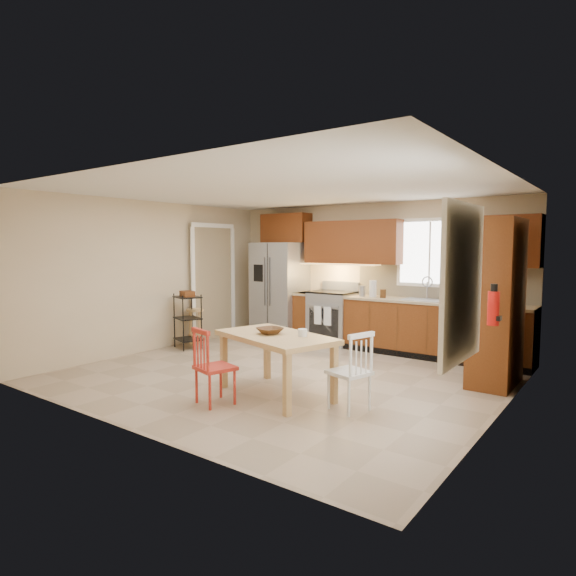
# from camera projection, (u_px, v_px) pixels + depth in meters

# --- Properties ---
(floor) EXTENTS (5.50, 5.50, 0.00)m
(floor) POSITION_uv_depth(u_px,v_px,m) (285.00, 374.00, 6.60)
(floor) COLOR gray
(floor) RESTS_ON ground
(ceiling) EXTENTS (5.50, 5.00, 0.02)m
(ceiling) POSITION_uv_depth(u_px,v_px,m) (285.00, 190.00, 6.38)
(ceiling) COLOR silver
(ceiling) RESTS_ON ground
(wall_back) EXTENTS (5.50, 0.02, 2.50)m
(wall_back) POSITION_uv_depth(u_px,v_px,m) (369.00, 275.00, 8.50)
(wall_back) COLOR #CCB793
(wall_back) RESTS_ON ground
(wall_front) EXTENTS (5.50, 0.02, 2.50)m
(wall_front) POSITION_uv_depth(u_px,v_px,m) (125.00, 301.00, 4.48)
(wall_front) COLOR #CCB793
(wall_front) RESTS_ON ground
(wall_left) EXTENTS (0.02, 5.00, 2.50)m
(wall_left) POSITION_uv_depth(u_px,v_px,m) (154.00, 276.00, 8.10)
(wall_left) COLOR #CCB793
(wall_left) RESTS_ON ground
(wall_right) EXTENTS (0.02, 5.00, 2.50)m
(wall_right) POSITION_uv_depth(u_px,v_px,m) (503.00, 296.00, 4.87)
(wall_right) COLOR #CCB793
(wall_right) RESTS_ON ground
(refrigerator) EXTENTS (0.92, 0.75, 1.82)m
(refrigerator) POSITION_uv_depth(u_px,v_px,m) (280.00, 290.00, 9.22)
(refrigerator) COLOR gray
(refrigerator) RESTS_ON floor
(range_stove) EXTENTS (0.76, 0.63, 0.92)m
(range_stove) POSITION_uv_depth(u_px,v_px,m) (333.00, 318.00, 8.64)
(range_stove) COLOR gray
(range_stove) RESTS_ON floor
(base_cabinet_narrow) EXTENTS (0.30, 0.60, 0.90)m
(base_cabinet_narrow) POSITION_uv_depth(u_px,v_px,m) (308.00, 316.00, 8.97)
(base_cabinet_narrow) COLOR #642F12
(base_cabinet_narrow) RESTS_ON floor
(base_cabinet_run) EXTENTS (2.92, 0.60, 0.90)m
(base_cabinet_run) POSITION_uv_depth(u_px,v_px,m) (434.00, 329.00, 7.57)
(base_cabinet_run) COLOR #642F12
(base_cabinet_run) RESTS_ON floor
(dishwasher) EXTENTS (0.60, 0.02, 0.78)m
(dishwasher) POSITION_uv_depth(u_px,v_px,m) (465.00, 336.00, 7.00)
(dishwasher) COLOR black
(dishwasher) RESTS_ON floor
(backsplash) EXTENTS (2.92, 0.03, 0.55)m
(backsplash) POSITION_uv_depth(u_px,v_px,m) (441.00, 282.00, 7.73)
(backsplash) COLOR beige
(backsplash) RESTS_ON wall_back
(upper_over_fridge) EXTENTS (1.00, 0.35, 0.55)m
(upper_over_fridge) POSITION_uv_depth(u_px,v_px,m) (286.00, 228.00, 9.28)
(upper_over_fridge) COLOR #622A10
(upper_over_fridge) RESTS_ON wall_back
(upper_left_block) EXTENTS (1.80, 0.35, 0.75)m
(upper_left_block) POSITION_uv_depth(u_px,v_px,m) (352.00, 242.00, 8.45)
(upper_left_block) COLOR #622A10
(upper_left_block) RESTS_ON wall_back
(upper_right_block) EXTENTS (1.00, 0.35, 0.75)m
(upper_right_block) POSITION_uv_depth(u_px,v_px,m) (504.00, 241.00, 6.98)
(upper_right_block) COLOR #622A10
(upper_right_block) RESTS_ON wall_back
(window_back) EXTENTS (1.12, 0.04, 1.12)m
(window_back) POSITION_uv_depth(u_px,v_px,m) (430.00, 253.00, 7.80)
(window_back) COLOR white
(window_back) RESTS_ON wall_back
(sink) EXTENTS (0.62, 0.46, 0.16)m
(sink) POSITION_uv_depth(u_px,v_px,m) (423.00, 303.00, 7.64)
(sink) COLOR gray
(sink) RESTS_ON base_cabinet_run
(undercab_glow) EXTENTS (1.60, 0.30, 0.01)m
(undercab_glow) POSITION_uv_depth(u_px,v_px,m) (336.00, 264.00, 8.64)
(undercab_glow) COLOR #FFBF66
(undercab_glow) RESTS_ON wall_back
(soap_bottle) EXTENTS (0.09, 0.09, 0.19)m
(soap_bottle) POSITION_uv_depth(u_px,v_px,m) (445.00, 296.00, 7.33)
(soap_bottle) COLOR red
(soap_bottle) RESTS_ON base_cabinet_run
(paper_towel) EXTENTS (0.12, 0.12, 0.28)m
(paper_towel) POSITION_uv_depth(u_px,v_px,m) (373.00, 289.00, 8.09)
(paper_towel) COLOR silver
(paper_towel) RESTS_ON base_cabinet_run
(canister_steel) EXTENTS (0.11, 0.11, 0.18)m
(canister_steel) POSITION_uv_depth(u_px,v_px,m) (362.00, 291.00, 8.21)
(canister_steel) COLOR gray
(canister_steel) RESTS_ON base_cabinet_run
(canister_wood) EXTENTS (0.10, 0.10, 0.14)m
(canister_wood) POSITION_uv_depth(u_px,v_px,m) (383.00, 294.00, 7.95)
(canister_wood) COLOR #492D13
(canister_wood) RESTS_ON base_cabinet_run
(pantry) EXTENTS (0.50, 0.95, 2.10)m
(pantry) POSITION_uv_depth(u_px,v_px,m) (497.00, 302.00, 6.04)
(pantry) COLOR #642F12
(pantry) RESTS_ON floor
(fire_extinguisher) EXTENTS (0.12, 0.12, 0.36)m
(fire_extinguisher) POSITION_uv_depth(u_px,v_px,m) (493.00, 308.00, 5.07)
(fire_extinguisher) COLOR red
(fire_extinguisher) RESTS_ON wall_right
(window_right) EXTENTS (0.04, 1.02, 1.32)m
(window_right) POSITION_uv_depth(u_px,v_px,m) (463.00, 283.00, 3.97)
(window_right) COLOR white
(window_right) RESTS_ON wall_right
(doorway) EXTENTS (0.04, 0.95, 2.10)m
(doorway) POSITION_uv_depth(u_px,v_px,m) (213.00, 283.00, 9.12)
(doorway) COLOR #8C7A59
(doorway) RESTS_ON wall_left
(dining_table) EXTENTS (1.62, 1.19, 0.71)m
(dining_table) POSITION_uv_depth(u_px,v_px,m) (276.00, 365.00, 5.66)
(dining_table) COLOR tan
(dining_table) RESTS_ON floor
(chair_red) EXTENTS (0.50, 0.50, 0.85)m
(chair_red) POSITION_uv_depth(u_px,v_px,m) (215.00, 366.00, 5.33)
(chair_red) COLOR #AF271A
(chair_red) RESTS_ON floor
(chair_white) EXTENTS (0.50, 0.50, 0.85)m
(chair_white) POSITION_uv_depth(u_px,v_px,m) (349.00, 371.00, 5.13)
(chair_white) COLOR silver
(chair_white) RESTS_ON floor
(table_bowl) EXTENTS (0.36, 0.36, 0.07)m
(table_bowl) POSITION_uv_depth(u_px,v_px,m) (270.00, 334.00, 5.68)
(table_bowl) COLOR #492D13
(table_bowl) RESTS_ON dining_table
(table_jar) EXTENTS (0.12, 0.12, 0.12)m
(table_jar) POSITION_uv_depth(u_px,v_px,m) (303.00, 335.00, 5.51)
(table_jar) COLOR silver
(table_jar) RESTS_ON dining_table
(bar_stool) EXTENTS (0.33, 0.33, 0.64)m
(bar_stool) POSITION_uv_depth(u_px,v_px,m) (195.00, 327.00, 8.58)
(bar_stool) COLOR tan
(bar_stool) RESTS_ON floor
(utility_cart) EXTENTS (0.57, 0.51, 0.94)m
(utility_cart) POSITION_uv_depth(u_px,v_px,m) (188.00, 321.00, 8.25)
(utility_cart) COLOR black
(utility_cart) RESTS_ON floor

